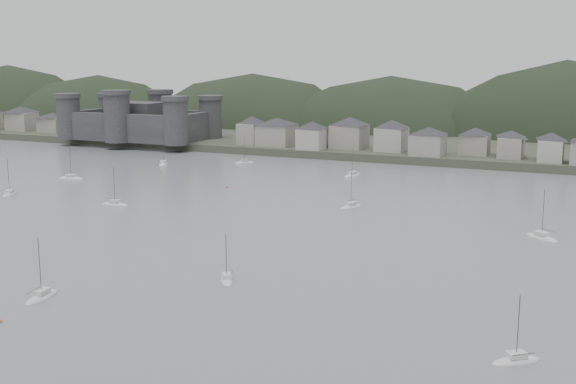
% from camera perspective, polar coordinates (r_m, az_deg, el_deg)
% --- Properties ---
extents(ground, '(900.00, 900.00, 0.00)m').
position_cam_1_polar(ground, '(111.52, -16.38, -9.58)').
color(ground, slate).
rests_on(ground, ground).
extents(far_shore_land, '(900.00, 250.00, 3.00)m').
position_cam_1_polar(far_shore_land, '(381.61, 13.85, 4.92)').
color(far_shore_land, '#383D2D').
rests_on(far_shore_land, ground).
extents(forested_ridge, '(851.55, 103.94, 102.57)m').
position_cam_1_polar(forested_ridge, '(357.22, 13.74, 2.48)').
color(forested_ridge, black).
rests_on(forested_ridge, ground).
extents(castle, '(66.00, 43.00, 20.00)m').
position_cam_1_polar(castle, '(321.54, -11.89, 5.67)').
color(castle, '#333336').
rests_on(castle, far_shore_land).
extents(waterfront_town, '(451.48, 28.46, 12.92)m').
position_cam_1_polar(waterfront_town, '(264.08, 20.17, 3.70)').
color(waterfront_town, '#A09C92').
rests_on(waterfront_town, far_shore_land).
extents(moored_fleet, '(231.03, 175.87, 12.40)m').
position_cam_1_polar(moored_fleet, '(178.30, -7.30, -1.58)').
color(moored_fleet, silver).
rests_on(moored_fleet, ground).
extents(mooring_buoys, '(145.08, 138.71, 0.70)m').
position_cam_1_polar(mooring_buoys, '(150.63, -3.75, -3.81)').
color(mooring_buoys, '#B8683D').
rests_on(mooring_buoys, ground).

